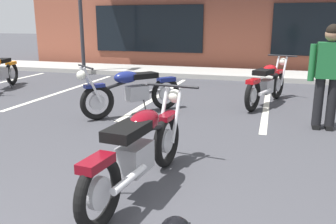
# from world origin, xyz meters

# --- Properties ---
(ground_plane) EXTENTS (80.00, 80.00, 0.00)m
(ground_plane) POSITION_xyz_m (0.00, 3.31, 0.00)
(ground_plane) COLOR #3D3D42
(sidewalk_kerb) EXTENTS (22.00, 1.80, 0.14)m
(sidewalk_kerb) POSITION_xyz_m (0.00, 10.13, 0.07)
(sidewalk_kerb) COLOR #A8A59E
(sidewalk_kerb) RESTS_ON ground_plane
(brick_storefront_building) EXTENTS (16.42, 6.31, 3.78)m
(brick_storefront_building) POSITION_xyz_m (0.00, 14.14, 1.89)
(brick_storefront_building) COLOR brown
(brick_storefront_building) RESTS_ON ground_plane
(painted_stall_lines) EXTENTS (12.51, 4.80, 0.01)m
(painted_stall_lines) POSITION_xyz_m (0.00, 6.53, 0.00)
(painted_stall_lines) COLOR silver
(painted_stall_lines) RESTS_ON ground_plane
(motorcycle_foreground_classic) EXTENTS (0.69, 2.11, 0.98)m
(motorcycle_foreground_classic) POSITION_xyz_m (0.09, 1.85, 0.46)
(motorcycle_foreground_classic) COLOR black
(motorcycle_foreground_classic) RESTS_ON ground_plane
(motorcycle_red_sportbike) EXTENTS (0.99, 2.04, 0.98)m
(motorcycle_red_sportbike) POSITION_xyz_m (1.22, 6.30, 0.46)
(motorcycle_red_sportbike) COLOR black
(motorcycle_red_sportbike) RESTS_ON ground_plane
(motorcycle_silver_naked) EXTENTS (1.55, 1.74, 0.98)m
(motorcycle_silver_naked) POSITION_xyz_m (-1.18, 4.72, 0.46)
(motorcycle_silver_naked) COLOR black
(motorcycle_silver_naked) RESTS_ON ground_plane
(person_in_black_shirt) EXTENTS (0.60, 0.28, 1.68)m
(person_in_black_shirt) POSITION_xyz_m (2.16, 4.71, 0.95)
(person_in_black_shirt) COLOR black
(person_in_black_shirt) RESTS_ON ground_plane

